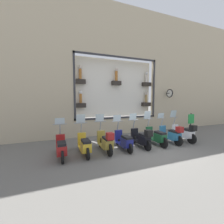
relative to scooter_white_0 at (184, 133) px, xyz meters
The scene contains 11 objects.
ground_plane 2.75m from the scooter_white_0, 97.30° to the left, with size 120.00×120.00×0.00m, color #66635E.
building_facade 5.72m from the scooter_white_0, 39.52° to the left, with size 1.24×36.00×8.53m.
scooter_white_0 is the anchor object (origin of this frame).
scooter_teal_1 0.93m from the scooter_white_0, 90.41° to the left, with size 1.81×0.61×1.56m.
scooter_green_2 1.86m from the scooter_white_0, 88.25° to the left, with size 1.81×0.60×1.71m.
scooter_black_3 2.79m from the scooter_white_0, 90.24° to the left, with size 1.80×0.61×1.60m.
scooter_navy_4 3.73m from the scooter_white_0, 89.30° to the left, with size 1.79×0.60×1.56m.
scooter_olive_5 4.66m from the scooter_white_0, 90.05° to the left, with size 1.81×0.61×1.63m.
scooter_yellow_6 5.59m from the scooter_white_0, 89.47° to the left, with size 1.80×0.61×1.66m.
scooter_red_7 6.52m from the scooter_white_0, 89.58° to the left, with size 1.80×0.60×1.53m.
shop_sign_post 0.89m from the scooter_white_0, 70.48° to the right, with size 0.36×0.45×1.53m.
Camera 1 is at (-5.79, 4.11, 2.37)m, focal length 24.00 mm.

